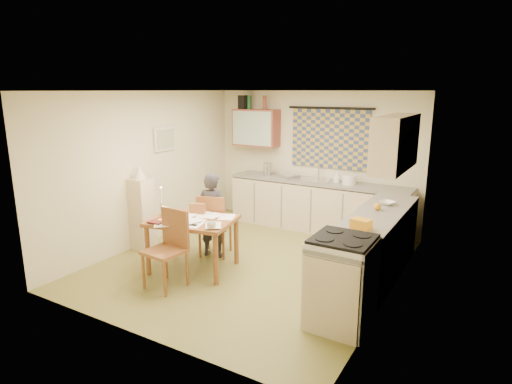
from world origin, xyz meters
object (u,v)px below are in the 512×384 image
Objects in this scene: shelf_stand at (142,214)px; counter_back at (317,206)px; counter_right at (370,252)px; chair_far at (215,236)px; dining_table at (193,244)px; stove at (341,282)px; person at (212,215)px.

counter_back is at bearing 48.26° from shelf_stand.
counter_back is at bearing 129.68° from counter_right.
dining_table is at bearing 78.52° from chair_far.
dining_table is 1.26m from shelf_stand.
stove is at bearing 140.60° from chair_far.
shelf_stand is (-1.16, -0.36, 0.28)m from chair_far.
dining_table is 0.99× the size of person.
stove is 1.03× the size of chair_far.
person is at bearing 70.76° from chair_far.
chair_far is at bearing 157.68° from stove.
stove is at bearing -20.97° from dining_table.
person is at bearing 84.44° from dining_table.
shelf_stand is (-1.22, 0.24, 0.20)m from dining_table.
stove is 2.55m from person.
counter_back is 3.27m from stove.
person is at bearing 158.83° from stove.
person reaches higher than counter_right.
chair_far is (-0.89, -1.94, -0.15)m from counter_back.
dining_table is at bearing -108.13° from counter_back.
counter_right is 2.56× the size of shelf_stand.
counter_back is 3.39× the size of chair_far.
person is (-0.00, -0.05, 0.35)m from chair_far.
counter_right is 2.93× the size of stove.
dining_table is at bearing -161.79° from counter_right.
chair_far is 0.74× the size of person.
stove is 2.35m from dining_table.
dining_table is at bearing 170.96° from stove.
chair_far is (-0.06, 0.61, -0.08)m from dining_table.
counter_back is 2.20m from person.
counter_right is 3.58m from shelf_stand.
chair_far is 0.36m from person.
counter_back is 2.32m from counter_right.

